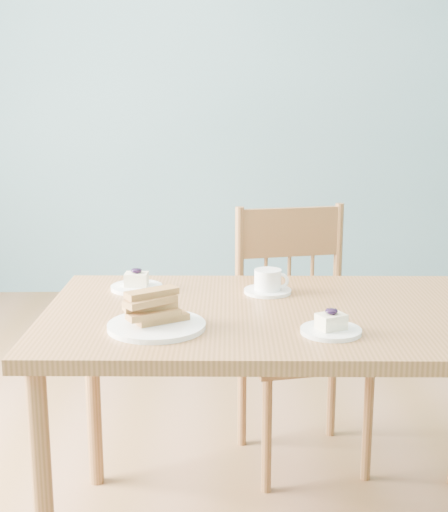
% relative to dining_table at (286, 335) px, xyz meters
% --- Properties ---
extents(room, '(5.01, 5.01, 2.71)m').
position_rel_dining_table_xyz_m(room, '(0.08, 0.21, 0.71)').
color(room, '#8E6142').
rests_on(room, ground).
extents(dining_table, '(1.33, 0.79, 0.70)m').
position_rel_dining_table_xyz_m(dining_table, '(0.00, 0.00, 0.00)').
color(dining_table, '#966139').
rests_on(dining_table, ground).
extents(dining_chair, '(0.48, 0.46, 0.89)m').
position_rel_dining_table_xyz_m(dining_chair, '(0.10, 0.51, -0.18)').
color(dining_chair, '#966139').
rests_on(dining_chair, ground).
extents(cheesecake_plate_near, '(0.15, 0.15, 0.06)m').
position_rel_dining_table_xyz_m(cheesecake_plate_near, '(0.09, -0.19, 0.09)').
color(cheesecake_plate_near, white).
rests_on(cheesecake_plate_near, dining_table).
extents(cheesecake_plate_far, '(0.15, 0.15, 0.06)m').
position_rel_dining_table_xyz_m(cheesecake_plate_far, '(-0.43, 0.22, 0.09)').
color(cheesecake_plate_far, white).
rests_on(cheesecake_plate_far, dining_table).
extents(coffee_cup, '(0.14, 0.14, 0.07)m').
position_rel_dining_table_xyz_m(coffee_cup, '(-0.04, 0.18, 0.10)').
color(coffee_cup, white).
rests_on(coffee_cup, dining_table).
extents(biscotti_plate, '(0.25, 0.25, 0.10)m').
position_rel_dining_table_xyz_m(biscotti_plate, '(-0.34, -0.15, 0.10)').
color(biscotti_plate, white).
rests_on(biscotti_plate, dining_table).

